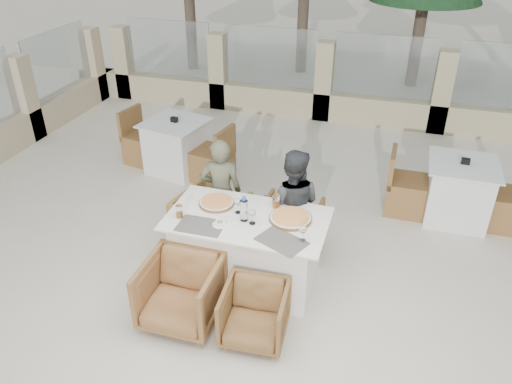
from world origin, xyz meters
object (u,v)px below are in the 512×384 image
(diner_right, at_px, (292,206))
(bg_table_b, at_px, (458,192))
(armchair_far_left, at_px, (212,220))
(dining_table, at_px, (248,249))
(wine_glass_corner, at_px, (303,233))
(beer_glass_left, at_px, (179,211))
(pizza_right, at_px, (290,217))
(armchair_near_right, at_px, (254,314))
(armchair_near_left, at_px, (181,292))
(diner_left, at_px, (221,192))
(bg_table_a, at_px, (177,146))
(pizza_left, at_px, (217,202))
(wine_glass_centre, at_px, (238,205))
(water_bottle, at_px, (244,209))
(beer_glass_right, at_px, (276,201))
(wine_glass_near, at_px, (252,216))
(armchair_far_right, at_px, (290,227))
(olive_dish, at_px, (220,223))

(diner_right, relative_size, bg_table_b, 0.80)
(armchair_far_left, height_order, diner_right, diner_right)
(dining_table, relative_size, bg_table_b, 0.98)
(wine_glass_corner, height_order, beer_glass_left, wine_glass_corner)
(pizza_right, bearing_deg, armchair_near_right, -97.39)
(armchair_near_left, xyz_separation_m, diner_left, (-0.09, 1.33, 0.32))
(armchair_near_left, distance_m, bg_table_a, 3.09)
(armchair_near_right, xyz_separation_m, diner_left, (-0.81, 1.35, 0.38))
(pizza_left, relative_size, wine_glass_centre, 1.98)
(pizza_left, bearing_deg, water_bottle, -28.15)
(diner_right, height_order, bg_table_a, diner_right)
(dining_table, height_order, beer_glass_right, beer_glass_right)
(wine_glass_near, distance_m, wine_glass_corner, 0.55)
(diner_right, bearing_deg, bg_table_b, -148.81)
(beer_glass_right, distance_m, armchair_far_left, 0.97)
(bg_table_a, bearing_deg, armchair_near_left, -53.59)
(armchair_near_left, bearing_deg, wine_glass_centre, 69.12)
(bg_table_b, bearing_deg, diner_left, -153.87)
(pizza_right, relative_size, diner_right, 0.32)
(diner_right, xyz_separation_m, bg_table_b, (1.80, 1.35, -0.27))
(dining_table, relative_size, armchair_far_right, 2.41)
(wine_glass_near, xyz_separation_m, beer_glass_left, (-0.73, -0.10, -0.02))
(bg_table_a, bearing_deg, armchair_near_right, -42.86)
(pizza_right, height_order, beer_glass_right, beer_glass_right)
(water_bottle, xyz_separation_m, wine_glass_centre, (-0.10, 0.11, -0.04))
(beer_glass_left, bearing_deg, diner_left, 79.53)
(pizza_right, height_order, armchair_far_left, pizza_right)
(pizza_left, xyz_separation_m, armchair_far_right, (0.68, 0.49, -0.49))
(water_bottle, height_order, beer_glass_left, water_bottle)
(dining_table, height_order, wine_glass_corner, wine_glass_corner)
(wine_glass_corner, bearing_deg, armchair_near_left, -152.78)
(wine_glass_near, distance_m, armchair_near_right, 0.93)
(wine_glass_centre, bearing_deg, wine_glass_corner, -21.27)
(pizza_right, distance_m, beer_glass_left, 1.10)
(pizza_right, bearing_deg, beer_glass_left, -165.56)
(diner_left, bearing_deg, beer_glass_left, 61.15)
(wine_glass_centre, bearing_deg, pizza_right, 2.91)
(pizza_left, distance_m, wine_glass_centre, 0.29)
(pizza_left, relative_size, diner_right, 0.28)
(dining_table, distance_m, olive_dish, 0.50)
(pizza_right, relative_size, bg_table_b, 0.26)
(armchair_near_left, bearing_deg, beer_glass_left, 112.00)
(water_bottle, relative_size, diner_left, 0.21)
(pizza_right, distance_m, wine_glass_corner, 0.37)
(dining_table, xyz_separation_m, wine_glass_centre, (-0.12, 0.07, 0.48))
(armchair_near_right, bearing_deg, water_bottle, 110.35)
(pizza_left, distance_m, beer_glass_left, 0.43)
(wine_glass_corner, relative_size, bg_table_b, 0.11)
(beer_glass_left, bearing_deg, bg_table_b, 36.50)
(wine_glass_near, bearing_deg, armchair_near_left, -126.72)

